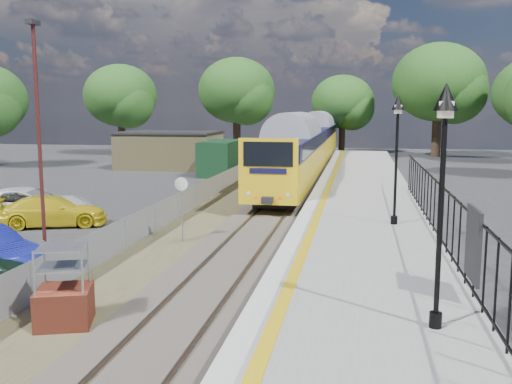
% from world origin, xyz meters
% --- Properties ---
extents(ground, '(120.00, 120.00, 0.00)m').
position_xyz_m(ground, '(0.00, 0.00, 0.00)').
color(ground, '#2D2D30').
rests_on(ground, ground).
extents(track_bed, '(5.90, 80.00, 0.29)m').
position_xyz_m(track_bed, '(-0.47, 9.67, 0.09)').
color(track_bed, '#473F38').
rests_on(track_bed, ground).
extents(platform, '(5.00, 70.00, 0.90)m').
position_xyz_m(platform, '(4.20, 8.00, 0.45)').
color(platform, gray).
rests_on(platform, ground).
extents(platform_edge, '(0.90, 70.00, 0.01)m').
position_xyz_m(platform_edge, '(2.14, 8.00, 0.90)').
color(platform_edge, silver).
rests_on(platform_edge, platform).
extents(victorian_lamp_south, '(0.44, 0.44, 4.60)m').
position_xyz_m(victorian_lamp_south, '(5.50, -4.00, 4.30)').
color(victorian_lamp_south, black).
rests_on(victorian_lamp_south, platform).
extents(victorian_lamp_north, '(0.44, 0.44, 4.60)m').
position_xyz_m(victorian_lamp_north, '(5.30, 6.00, 4.30)').
color(victorian_lamp_north, black).
rests_on(victorian_lamp_north, platform).
extents(palisade_fence, '(0.12, 26.00, 2.00)m').
position_xyz_m(palisade_fence, '(6.55, 2.24, 1.84)').
color(palisade_fence, black).
rests_on(palisade_fence, platform).
extents(wire_fence, '(0.06, 52.00, 1.20)m').
position_xyz_m(wire_fence, '(-4.20, 12.00, 0.60)').
color(wire_fence, '#999EA3').
rests_on(wire_fence, ground).
extents(outbuilding, '(10.80, 10.10, 3.12)m').
position_xyz_m(outbuilding, '(-10.91, 31.21, 1.52)').
color(outbuilding, '#978955').
rests_on(outbuilding, ground).
extents(tree_line, '(56.80, 43.80, 11.88)m').
position_xyz_m(tree_line, '(1.40, 42.00, 6.61)').
color(tree_line, '#332319').
rests_on(tree_line, ground).
extents(train, '(2.82, 40.83, 3.51)m').
position_xyz_m(train, '(0.00, 30.67, 2.34)').
color(train, yellow).
rests_on(train, ground).
extents(brick_plinth, '(1.53, 1.53, 1.95)m').
position_xyz_m(brick_plinth, '(-2.66, -3.13, 0.94)').
color(brick_plinth, brown).
rests_on(brick_plinth, ground).
extents(speed_sign, '(0.51, 0.11, 2.52)m').
position_xyz_m(speed_sign, '(-2.50, 5.36, 1.68)').
color(speed_sign, '#999EA3').
rests_on(speed_sign, ground).
extents(carpark_lamp, '(0.25, 0.50, 7.76)m').
position_xyz_m(carpark_lamp, '(-6.04, 1.80, 4.38)').
color(carpark_lamp, '#481A18').
rests_on(carpark_lamp, ground).
extents(car_yellow, '(4.89, 3.34, 1.32)m').
position_xyz_m(car_yellow, '(-8.99, 7.44, 0.66)').
color(car_yellow, yellow).
rests_on(car_yellow, ground).
extents(car_white, '(6.09, 3.71, 1.58)m').
position_xyz_m(car_white, '(-10.42, 7.89, 0.79)').
color(car_white, white).
rests_on(car_white, ground).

